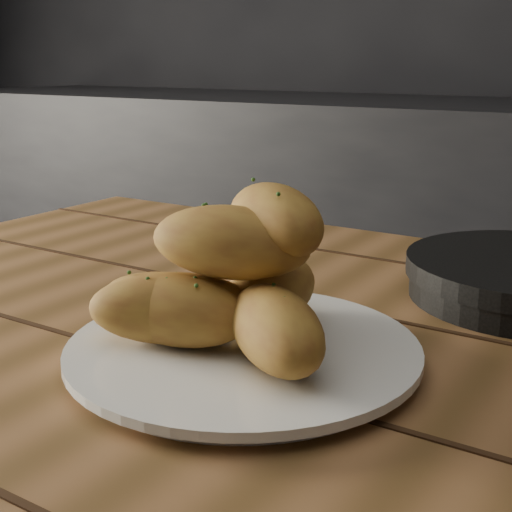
{
  "coord_description": "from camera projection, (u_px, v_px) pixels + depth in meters",
  "views": [
    {
      "loc": [
        0.74,
        -0.02,
        1.0
      ],
      "look_at": [
        0.43,
        0.46,
        0.84
      ],
      "focal_mm": 50.0,
      "sensor_mm": 36.0,
      "label": 1
    }
  ],
  "objects": [
    {
      "name": "counter",
      "position": [
        370.0,
        269.0,
        1.93
      ],
      "size": [
        2.8,
        0.6,
        0.9
      ],
      "primitive_type": "cube",
      "color": "black",
      "rests_on": "ground"
    },
    {
      "name": "table",
      "position": [
        351.0,
        461.0,
        0.65
      ],
      "size": [
        1.39,
        0.88,
        0.75
      ],
      "color": "brown",
      "rests_on": "ground"
    },
    {
      "name": "plate",
      "position": [
        243.0,
        352.0,
        0.6
      ],
      "size": [
        0.3,
        0.3,
        0.02
      ],
      "color": "white",
      "rests_on": "table"
    },
    {
      "name": "bread_rolls",
      "position": [
        231.0,
        284.0,
        0.59
      ],
      "size": [
        0.25,
        0.21,
        0.13
      ],
      "color": "#A67F2E",
      "rests_on": "plate"
    }
  ]
}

